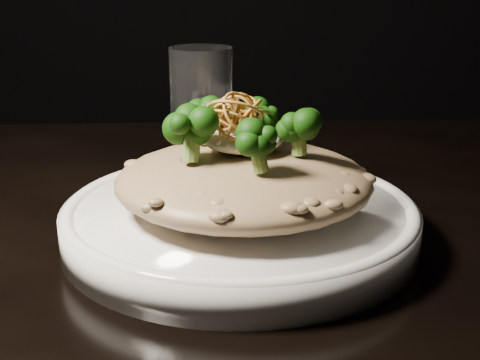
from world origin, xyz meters
The scene contains 7 objects.
table centered at (0.00, 0.00, 0.67)m, with size 1.10×0.80×0.75m.
plate centered at (0.08, -0.05, 0.77)m, with size 0.31×0.31×0.03m, color white.
risotto centered at (0.08, -0.05, 0.81)m, with size 0.22×0.22×0.05m, color brown.
broccoli centered at (0.07, -0.05, 0.86)m, with size 0.15×0.15×0.06m, color black, non-canonical shape.
cheese centered at (0.08, -0.04, 0.84)m, with size 0.07×0.07×0.02m, color white.
shallots centered at (0.08, -0.04, 0.87)m, with size 0.06×0.06×0.04m, color brown, non-canonical shape.
drinking_glass centered at (0.04, 0.22, 0.82)m, with size 0.08×0.08×0.13m, color silver.
Camera 1 is at (0.05, -0.58, 0.98)m, focal length 50.00 mm.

